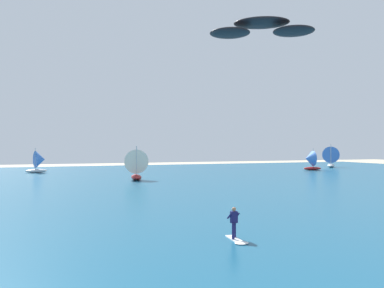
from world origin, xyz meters
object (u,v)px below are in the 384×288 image
sailboat_trailing (136,164)px  sailboat_mid_left (331,157)px  kitesurfer (235,228)px  sailboat_outermost (39,161)px  sailboat_far_right (310,160)px  kite (261,28)px

sailboat_trailing → sailboat_mid_left: bearing=18.5°
kitesurfer → sailboat_outermost: (-12.73, 55.64, 1.51)m
sailboat_mid_left → sailboat_far_right: size_ratio=1.22×
sailboat_outermost → sailboat_far_right: sailboat_outermost is taller
kite → sailboat_trailing: size_ratio=1.52×
sailboat_mid_left → sailboat_outermost: 64.39m
kite → sailboat_outermost: size_ratio=1.64×
sailboat_trailing → sailboat_far_right: sailboat_trailing is taller
kitesurfer → sailboat_mid_left: sailboat_mid_left is taller
kitesurfer → sailboat_outermost: sailboat_outermost is taller
sailboat_outermost → sailboat_trailing: (14.35, -19.71, 0.17)m
sailboat_far_right → sailboat_trailing: bearing=-166.9°
kite → sailboat_outermost: (-17.34, 50.50, -10.98)m
kitesurfer → sailboat_trailing: size_ratio=0.40×
sailboat_mid_left → sailboat_outermost: (-64.32, 3.00, -0.41)m
sailboat_trailing → sailboat_far_right: size_ratio=1.10×
sailboat_outermost → kite: bearing=-71.1°
kite → sailboat_trailing: bearing=95.5°
kitesurfer → sailboat_far_right: sailboat_far_right is taller
kite → sailboat_mid_left: (46.98, 47.50, -10.57)m
kite → sailboat_far_right: bearing=48.7°
kite → kitesurfer: bearing=-131.8°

